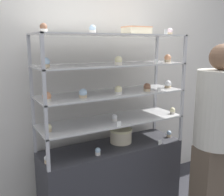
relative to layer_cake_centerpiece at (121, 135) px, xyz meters
The scene contains 31 objects.
back_wall 0.70m from the layer_cake_centerpiece, 110.08° to the left, with size 8.00×0.05×2.60m.
display_base 0.40m from the layer_cake_centerpiece, 163.06° to the right, with size 1.34×0.43×0.62m.
display_riser_lower 0.21m from the layer_cake_centerpiece, 163.06° to the right, with size 1.34×0.43×0.25m.
display_riser_middle 0.44m from the layer_cake_centerpiece, 163.06° to the right, with size 1.34×0.43×0.25m.
display_riser_upper 0.69m from the layer_cake_centerpiece, 163.06° to the right, with size 1.34×0.43×0.25m.
display_riser_top 0.94m from the layer_cake_centerpiece, 163.06° to the right, with size 1.34×0.43×0.25m.
layer_cake_centerpiece is the anchor object (origin of this frame).
sheet_cake_frosted 0.99m from the layer_cake_centerpiece, 16.34° to the right, with size 0.23×0.17×0.07m.
cupcake_0 0.75m from the layer_cake_centerpiece, behind, with size 0.05×0.05×0.07m.
cupcake_1 0.36m from the layer_cake_centerpiece, 154.64° to the right, with size 0.05×0.05×0.07m.
cupcake_2 0.52m from the layer_cake_centerpiece, 12.83° to the right, with size 0.05×0.05×0.07m.
price_tag_0 0.38m from the layer_cake_centerpiece, 38.58° to the right, with size 0.04×0.00×0.04m.
cupcake_3 0.75m from the layer_cake_centerpiece, behind, with size 0.05×0.05×0.06m.
cupcake_4 0.26m from the layer_cake_centerpiece, 145.31° to the right, with size 0.05×0.05×0.06m.
cupcake_5 0.57m from the layer_cake_centerpiece, 16.09° to the right, with size 0.05×0.05×0.06m.
price_tag_1 0.35m from the layer_cake_centerpiece, 124.89° to the right, with size 0.04×0.00×0.04m.
cupcake_6 0.87m from the layer_cake_centerpiece, behind, with size 0.07×0.07×0.07m.
cupcake_7 0.65m from the layer_cake_centerpiece, 164.83° to the right, with size 0.07×0.07×0.07m.
cupcake_8 0.50m from the layer_cake_centerpiece, 129.86° to the right, with size 0.07×0.07×0.07m.
cupcake_9 0.53m from the layer_cake_centerpiece, 33.95° to the right, with size 0.07×0.07×0.07m.
cupcake_10 0.68m from the layer_cake_centerpiece, 10.04° to the right, with size 0.07×0.07×0.07m.
price_tag_2 0.58m from the layer_cake_centerpiece, 42.22° to the right, with size 0.04×0.00×0.04m.
cupcake_11 1.02m from the layer_cake_centerpiece, behind, with size 0.06×0.06×0.07m.
cupcake_12 0.75m from the layer_cake_centerpiece, 129.88° to the right, with size 0.06×0.06×0.07m.
cupcake_13 0.87m from the layer_cake_centerpiece, ahead, with size 0.06×0.06×0.07m.
price_tag_3 0.78m from the layer_cake_centerpiece, 47.48° to the right, with size 0.04×0.00×0.04m.
cupcake_14 1.22m from the layer_cake_centerpiece, behind, with size 0.05×0.05×0.07m.
cupcake_15 1.04m from the layer_cake_centerpiece, 162.42° to the right, with size 0.05×0.05×0.07m.
cupcake_16 1.10m from the layer_cake_centerpiece, ahead, with size 0.05×0.05×0.07m.
price_tag_4 1.04m from the layer_cake_centerpiece, 36.97° to the right, with size 0.04×0.00×0.04m.
customer_figure 0.86m from the layer_cake_centerpiece, 52.53° to the right, with size 0.36×0.36×1.56m.
Camera 1 is at (-1.13, -2.00, 1.56)m, focal length 42.00 mm.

